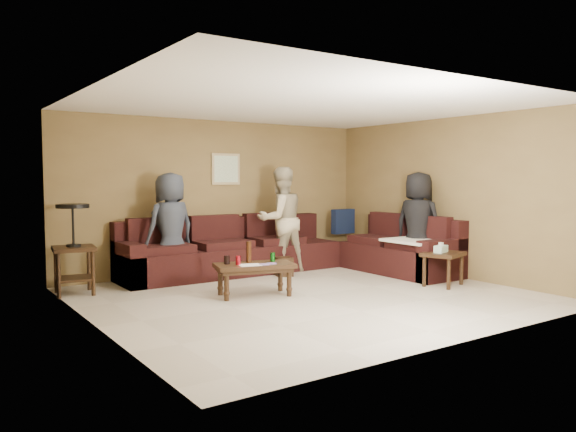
% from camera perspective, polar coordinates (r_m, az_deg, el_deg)
% --- Properties ---
extents(room, '(5.60, 5.50, 2.50)m').
position_cam_1_polar(room, '(7.32, 2.15, 4.72)').
color(room, beige).
rests_on(room, ground).
extents(sectional_sofa, '(4.65, 2.90, 0.97)m').
position_cam_1_polar(sectional_sofa, '(9.11, 0.56, -3.85)').
color(sectional_sofa, black).
rests_on(sectional_sofa, ground).
extents(coffee_table, '(1.13, 0.77, 0.71)m').
position_cam_1_polar(coffee_table, '(7.44, -3.46, -5.31)').
color(coffee_table, '#301D10').
rests_on(coffee_table, ground).
extents(end_table_left, '(0.60, 0.60, 1.21)m').
position_cam_1_polar(end_table_left, '(8.02, -20.95, -2.98)').
color(end_table_left, '#301D10').
rests_on(end_table_left, ground).
extents(side_table_right, '(0.71, 0.64, 0.63)m').
position_cam_1_polar(side_table_right, '(8.40, 15.46, -4.03)').
color(side_table_right, '#301D10').
rests_on(side_table_right, ground).
extents(waste_bin, '(0.31, 0.31, 0.30)m').
position_cam_1_polar(waste_bin, '(8.93, -0.41, -5.16)').
color(waste_bin, '#301D10').
rests_on(waste_bin, ground).
extents(wall_art, '(0.52, 0.04, 0.52)m').
position_cam_1_polar(wall_art, '(9.47, -6.34, 4.76)').
color(wall_art, tan).
rests_on(wall_art, ground).
extents(person_left, '(0.89, 0.67, 1.64)m').
position_cam_1_polar(person_left, '(8.55, -11.84, -1.13)').
color(person_left, '#2D333F').
rests_on(person_left, ground).
extents(person_middle, '(0.87, 0.69, 1.73)m').
position_cam_1_polar(person_middle, '(9.25, -0.75, -0.36)').
color(person_middle, tan).
rests_on(person_middle, ground).
extents(person_right, '(0.70, 0.91, 1.65)m').
position_cam_1_polar(person_right, '(9.20, 13.09, -0.76)').
color(person_right, black).
rests_on(person_right, ground).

